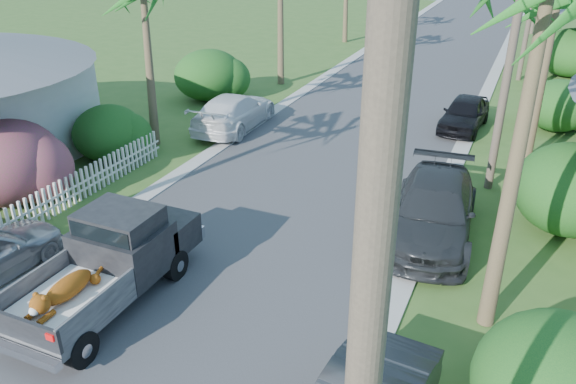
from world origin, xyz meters
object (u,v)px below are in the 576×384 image
at_px(utility_pole_b, 512,46).
at_px(parked_car_lf, 234,112).
at_px(parked_car_rm, 434,211).
at_px(pickup_truck, 116,256).
at_px(parked_car_rf, 465,114).

bearing_deg(utility_pole_b, parked_car_lf, 170.57).
xyz_separation_m(parked_car_rm, utility_pole_b, (1.13, 3.88, 3.83)).
bearing_deg(utility_pole_b, parked_car_rm, -106.22).
bearing_deg(pickup_truck, parked_car_lf, 105.46).
xyz_separation_m(parked_car_lf, utility_pole_b, (10.43, -1.73, 3.87)).
distance_m(parked_car_rm, parked_car_lf, 10.86).
bearing_deg(parked_car_rm, parked_car_rf, 87.72).
xyz_separation_m(parked_car_rf, parked_car_lf, (-8.81, -3.82, 0.06)).
height_order(parked_car_rf, parked_car_lf, parked_car_lf).
bearing_deg(parked_car_lf, utility_pole_b, 167.95).
distance_m(parked_car_rf, utility_pole_b, 6.99).
bearing_deg(parked_car_rf, parked_car_rm, -82.95).
xyz_separation_m(pickup_truck, parked_car_lf, (-3.12, 11.27, -0.28)).
height_order(pickup_truck, utility_pole_b, utility_pole_b).
bearing_deg(parked_car_rf, parked_car_lf, -152.47).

